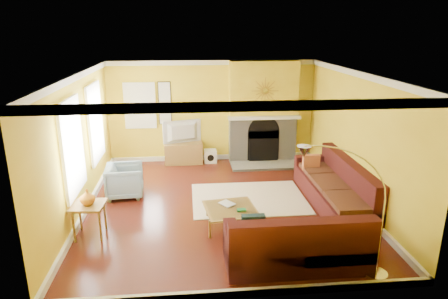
{
  "coord_description": "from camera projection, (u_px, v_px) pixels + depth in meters",
  "views": [
    {
      "loc": [
        -0.68,
        -7.55,
        3.54
      ],
      "look_at": [
        0.08,
        0.4,
        1.07
      ],
      "focal_mm": 32.0,
      "sensor_mm": 36.0,
      "label": 1
    }
  ],
  "objects": [
    {
      "name": "window_left_near",
      "position": [
        95.0,
        123.0,
        8.83
      ],
      "size": [
        0.06,
        1.22,
        1.72
      ],
      "primitive_type": "cube",
      "color": "white",
      "rests_on": "wall_left"
    },
    {
      "name": "ceiling",
      "position": [
        222.0,
        73.0,
        7.48
      ],
      "size": [
        5.5,
        6.0,
        0.02
      ],
      "primitive_type": "cube",
      "color": "white",
      "rests_on": "ground"
    },
    {
      "name": "mantel",
      "position": [
        264.0,
        118.0,
        10.47
      ],
      "size": [
        1.92,
        0.22,
        0.08
      ],
      "primitive_type": "cube",
      "color": "white",
      "rests_on": "fireplace"
    },
    {
      "name": "tv",
      "position": [
        183.0,
        132.0,
        10.56
      ],
      "size": [
        1.04,
        0.46,
        0.6
      ],
      "primitive_type": "imported",
      "rotation": [
        0.0,
        0.0,
        3.46
      ],
      "color": "black",
      "rests_on": "media_console"
    },
    {
      "name": "baseboard",
      "position": [
        222.0,
        202.0,
        8.27
      ],
      "size": [
        5.5,
        6.0,
        0.12
      ],
      "primitive_type": null,
      "color": "white",
      "rests_on": "floor"
    },
    {
      "name": "book",
      "position": [
        223.0,
        205.0,
        7.37
      ],
      "size": [
        0.34,
        0.35,
        0.03
      ],
      "primitive_type": "imported",
      "rotation": [
        0.0,
        0.0,
        0.64
      ],
      "color": "white",
      "rests_on": "coffee_table"
    },
    {
      "name": "wall_left",
      "position": [
        79.0,
        146.0,
        7.64
      ],
      "size": [
        0.02,
        6.0,
        2.7
      ],
      "primitive_type": "cube",
      "color": "yellow",
      "rests_on": "ground"
    },
    {
      "name": "window_back",
      "position": [
        140.0,
        106.0,
        10.47
      ],
      "size": [
        0.82,
        0.06,
        1.22
      ],
      "primitive_type": "cube",
      "color": "white",
      "rests_on": "wall_back"
    },
    {
      "name": "sunburst",
      "position": [
        265.0,
        91.0,
        10.27
      ],
      "size": [
        0.7,
        0.04,
        0.7
      ],
      "primitive_type": null,
      "color": "olive",
      "rests_on": "fireplace"
    },
    {
      "name": "coffee_table",
      "position": [
        231.0,
        217.0,
        7.36
      ],
      "size": [
        1.02,
        1.02,
        0.36
      ],
      "primitive_type": null,
      "rotation": [
        0.0,
        0.0,
        0.14
      ],
      "color": "white",
      "rests_on": "floor"
    },
    {
      "name": "fireplace",
      "position": [
        263.0,
        112.0,
        10.67
      ],
      "size": [
        1.8,
        0.4,
        2.7
      ],
      "primitive_type": null,
      "color": "gray",
      "rests_on": "floor"
    },
    {
      "name": "vase",
      "position": [
        87.0,
        197.0,
        6.84
      ],
      "size": [
        0.29,
        0.29,
        0.28
      ],
      "primitive_type": "imported",
      "rotation": [
        0.0,
        0.0,
        0.1
      ],
      "color": "orange",
      "rests_on": "side_table"
    },
    {
      "name": "window_left_far",
      "position": [
        72.0,
        147.0,
        7.02
      ],
      "size": [
        0.06,
        1.22,
        1.72
      ],
      "primitive_type": "cube",
      "color": "white",
      "rests_on": "wall_left"
    },
    {
      "name": "wall_right",
      "position": [
        357.0,
        139.0,
        8.13
      ],
      "size": [
        0.02,
        6.0,
        2.7
      ],
      "primitive_type": "cube",
      "color": "yellow",
      "rests_on": "ground"
    },
    {
      "name": "subwoofer",
      "position": [
        210.0,
        156.0,
        10.84
      ],
      "size": [
        0.33,
        0.33,
        0.33
      ],
      "primitive_type": "cube",
      "color": "white",
      "rests_on": "floor"
    },
    {
      "name": "media_console",
      "position": [
        184.0,
        153.0,
        10.73
      ],
      "size": [
        1.01,
        0.45,
        0.56
      ],
      "primitive_type": "cube",
      "color": "olive",
      "rests_on": "floor"
    },
    {
      "name": "wall_back",
      "position": [
        212.0,
        111.0,
        10.75
      ],
      "size": [
        5.5,
        0.02,
        2.7
      ],
      "primitive_type": "cube",
      "color": "yellow",
      "rests_on": "ground"
    },
    {
      "name": "side_table",
      "position": [
        90.0,
        220.0,
        6.97
      ],
      "size": [
        0.59,
        0.59,
        0.6
      ],
      "primitive_type": null,
      "rotation": [
        0.0,
        0.0,
        -0.08
      ],
      "color": "olive",
      "rests_on": "floor"
    },
    {
      "name": "armchair",
      "position": [
        125.0,
        181.0,
        8.6
      ],
      "size": [
        0.82,
        0.8,
        0.71
      ],
      "primitive_type": "imported",
      "rotation": [
        0.0,
        0.0,
        1.63
      ],
      "color": "gray",
      "rests_on": "floor"
    },
    {
      "name": "sectional_sofa",
      "position": [
        293.0,
        196.0,
        7.59
      ],
      "size": [
        2.9,
        3.98,
        0.9
      ],
      "primitive_type": null,
      "color": "#471718",
      "rests_on": "floor"
    },
    {
      "name": "arc_lamp",
      "position": [
        345.0,
        215.0,
        5.56
      ],
      "size": [
        1.31,
        0.36,
        2.04
      ],
      "primitive_type": null,
      "color": "silver",
      "rests_on": "floor"
    },
    {
      "name": "rug",
      "position": [
        249.0,
        198.0,
        8.56
      ],
      "size": [
        2.4,
        1.8,
        0.02
      ],
      "primitive_type": "cube",
      "color": "beige",
      "rests_on": "floor"
    },
    {
      "name": "floor",
      "position": [
        222.0,
        205.0,
        8.29
      ],
      "size": [
        5.5,
        6.0,
        0.02
      ],
      "primitive_type": "cube",
      "color": "#5C1F13",
      "rests_on": "ground"
    },
    {
      "name": "wall_art",
      "position": [
        165.0,
        103.0,
        10.52
      ],
      "size": [
        0.34,
        0.04,
        1.14
      ],
      "primitive_type": "cube",
      "color": "white",
      "rests_on": "wall_back"
    },
    {
      "name": "wall_front",
      "position": [
        244.0,
        208.0,
        5.02
      ],
      "size": [
        5.5,
        0.02,
        2.7
      ],
      "primitive_type": "cube",
      "color": "yellow",
      "rests_on": "ground"
    },
    {
      "name": "hearth",
      "position": [
        265.0,
        165.0,
        10.54
      ],
      "size": [
        1.8,
        0.7,
        0.06
      ],
      "primitive_type": "cube",
      "color": "gray",
      "rests_on": "floor"
    },
    {
      "name": "crown_molding",
      "position": [
        222.0,
        76.0,
        7.5
      ],
      "size": [
        5.5,
        6.0,
        0.12
      ],
      "primitive_type": null,
      "color": "white",
      "rests_on": "ceiling"
    }
  ]
}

